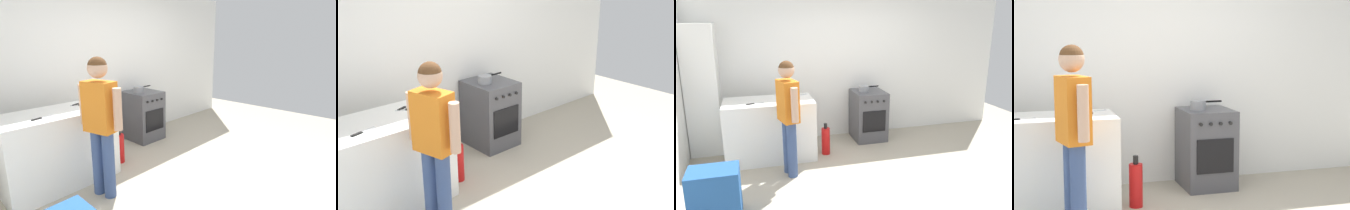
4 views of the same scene
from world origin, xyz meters
The scene contains 10 objects.
ground_plane centered at (0.00, 0.00, 0.00)m, with size 8.00×8.00×0.00m, color #ADA38E.
back_wall centered at (0.00, 1.95, 1.30)m, with size 6.00×0.10×2.60m, color white.
counter_unit centered at (-1.35, 1.20, 0.45)m, with size 1.30×0.70×0.90m, color white.
oven_left centered at (0.35, 1.58, 0.43)m, with size 0.54×0.62×0.85m.
pot centered at (0.26, 1.56, 0.90)m, with size 0.35×0.17×0.10m.
knife_paring centered at (-0.98, 1.27, 0.91)m, with size 0.20×0.12×0.01m.
knife_utility centered at (-1.55, 1.05, 0.90)m, with size 0.25×0.09×0.01m.
knife_bread centered at (-0.91, 1.37, 0.90)m, with size 0.34×0.16×0.01m.
person centered at (-1.13, 0.56, 0.92)m, with size 0.28×0.56×1.56m.
fire_extinguisher centered at (-0.52, 1.10, 0.22)m, with size 0.13×0.13×0.50m.
Camera 2 is at (-2.87, -2.29, 2.41)m, focal length 45.00 mm.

